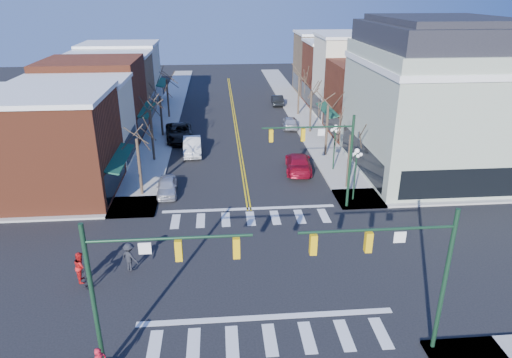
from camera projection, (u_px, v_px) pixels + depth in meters
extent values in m
plane|color=black|center=(258.00, 266.00, 27.29)|extent=(160.00, 160.00, 0.00)
cube|color=#9E9B93|center=(152.00, 157.00, 44.97)|extent=(3.50, 70.00, 0.15)
cube|color=#9E9B93|center=(326.00, 152.00, 46.34)|extent=(3.50, 70.00, 0.15)
cube|color=maroon|center=(46.00, 147.00, 35.34)|extent=(10.00, 8.50, 8.00)
cube|color=beige|center=(75.00, 124.00, 42.57)|extent=(10.00, 7.00, 7.50)
cube|color=maroon|center=(95.00, 99.00, 49.73)|extent=(10.00, 9.00, 8.50)
cube|color=#8C6F4D|center=(111.00, 87.00, 57.45)|extent=(10.00, 7.50, 7.80)
cube|color=beige|center=(122.00, 75.00, 64.50)|extent=(10.00, 8.00, 8.20)
cube|color=maroon|center=(376.00, 100.00, 50.64)|extent=(10.00, 8.50, 8.00)
cube|color=beige|center=(357.00, 78.00, 57.39)|extent=(10.00, 7.00, 10.00)
cube|color=maroon|center=(341.00, 74.00, 64.57)|extent=(10.00, 8.00, 8.50)
cube|color=#8C6F4D|center=(328.00, 64.00, 71.83)|extent=(10.00, 8.00, 9.00)
cube|color=#9BA690|center=(432.00, 111.00, 39.80)|extent=(12.00, 14.00, 11.00)
cube|color=white|center=(439.00, 63.00, 38.22)|extent=(12.25, 14.25, 0.50)
cube|color=black|center=(443.00, 35.00, 37.34)|extent=(11.40, 13.40, 1.80)
cube|color=black|center=(445.00, 21.00, 36.91)|extent=(9.80, 11.80, 0.60)
cylinder|color=#14331E|center=(94.00, 302.00, 18.52)|extent=(0.20, 0.20, 7.20)
cylinder|color=#14331E|center=(169.00, 238.00, 17.70)|extent=(6.50, 0.12, 0.12)
cube|color=gold|center=(179.00, 250.00, 17.93)|extent=(0.28, 0.28, 0.90)
cube|color=gold|center=(236.00, 248.00, 18.11)|extent=(0.28, 0.28, 0.90)
cylinder|color=#14331E|center=(444.00, 283.00, 19.68)|extent=(0.20, 0.20, 7.20)
cylinder|color=#14331E|center=(378.00, 230.00, 18.35)|extent=(6.50, 0.12, 0.12)
cube|color=gold|center=(368.00, 242.00, 18.53)|extent=(0.28, 0.28, 0.90)
cube|color=gold|center=(313.00, 244.00, 18.35)|extent=(0.28, 0.28, 0.90)
cylinder|color=#14331E|center=(350.00, 163.00, 33.29)|extent=(0.20, 0.20, 7.20)
cylinder|color=#14331E|center=(308.00, 127.00, 31.96)|extent=(6.50, 0.12, 0.12)
cube|color=gold|center=(303.00, 135.00, 32.14)|extent=(0.28, 0.28, 0.90)
cube|color=gold|center=(271.00, 136.00, 31.97)|extent=(0.28, 0.28, 0.90)
cylinder|color=#14331E|center=(355.00, 177.00, 34.98)|extent=(0.12, 0.12, 4.00)
sphere|color=white|center=(357.00, 151.00, 34.15)|extent=(0.36, 0.36, 0.36)
cylinder|color=#14331E|center=(334.00, 150.00, 40.96)|extent=(0.12, 0.12, 4.00)
sphere|color=white|center=(336.00, 127.00, 40.13)|extent=(0.36, 0.36, 0.36)
cylinder|color=#382B21|center=(140.00, 168.00, 35.83)|extent=(0.24, 0.24, 4.76)
cylinder|color=#382B21|center=(152.00, 136.00, 43.14)|extent=(0.24, 0.24, 5.04)
cylinder|color=#382B21|center=(161.00, 117.00, 50.59)|extent=(0.24, 0.24, 4.55)
cylinder|color=#382B21|center=(168.00, 99.00, 57.88)|extent=(0.24, 0.24, 4.90)
cylinder|color=#382B21|center=(349.00, 162.00, 37.17)|extent=(0.24, 0.24, 4.62)
cylinder|color=#382B21|center=(327.00, 131.00, 44.42)|extent=(0.24, 0.24, 5.18)
cylinder|color=#382B21|center=(311.00, 112.00, 51.85)|extent=(0.24, 0.24, 4.83)
cylinder|color=#382B21|center=(299.00, 96.00, 59.18)|extent=(0.24, 0.24, 4.97)
imported|color=silver|center=(167.00, 186.00, 36.72)|extent=(1.79, 3.97, 1.33)
imported|color=silver|center=(192.00, 146.00, 45.65)|extent=(1.98, 5.05, 1.64)
imported|color=black|center=(179.00, 133.00, 49.82)|extent=(3.57, 6.48, 1.72)
imported|color=maroon|center=(298.00, 163.00, 41.32)|extent=(2.88, 5.76, 1.61)
imported|color=silver|center=(290.00, 122.00, 54.17)|extent=(2.11, 4.41, 1.46)
imported|color=black|center=(277.00, 100.00, 65.16)|extent=(1.64, 4.39, 1.43)
imported|color=red|center=(81.00, 267.00, 25.40)|extent=(0.89, 1.02, 1.81)
imported|color=black|center=(87.00, 275.00, 24.86)|extent=(0.89, 0.90, 1.52)
imported|color=black|center=(130.00, 257.00, 26.38)|extent=(1.32, 1.19, 1.77)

